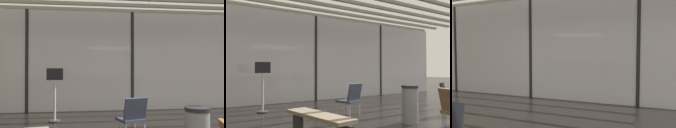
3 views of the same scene
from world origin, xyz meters
The scene contains 6 objects.
glass_curtain_wall centered at (0.00, 5.20, 1.68)m, with size 14.00×0.08×3.37m, color silver.
window_mullion_0 centered at (-3.50, 5.20, 1.68)m, with size 0.10×0.12×3.37m, color black.
window_mullion_1 centered at (0.00, 5.20, 1.68)m, with size 0.10×0.12×3.37m, color black.
parked_airplane centered at (-0.86, 10.07, 1.96)m, with size 13.76×3.91×3.91m.
lounge_chair_0 centered at (-0.74, 1.81, 0.49)m, with size 0.61×0.64×0.87m.
info_sign centered at (-2.46, 3.73, 0.68)m, with size 0.44×0.32×1.44m.
Camera 1 is at (-1.79, -2.96, 1.47)m, focal length 38.68 mm.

